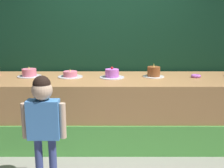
{
  "coord_description": "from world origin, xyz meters",
  "views": [
    {
      "loc": [
        0.0,
        -3.24,
        1.66
      ],
      "look_at": [
        -0.01,
        0.33,
        0.87
      ],
      "focal_mm": 44.21,
      "sensor_mm": 36.0,
      "label": 1
    }
  ],
  "objects_px": {
    "donut": "(197,76)",
    "child_figure": "(44,116)",
    "cake_center": "(113,74)",
    "cake_right": "(154,72)",
    "cake_left": "(71,75)",
    "cake_far_left": "(30,73)"
  },
  "relations": [
    {
      "from": "donut",
      "to": "child_figure",
      "type": "bearing_deg",
      "value": -147.27
    },
    {
      "from": "donut",
      "to": "cake_center",
      "type": "bearing_deg",
      "value": -179.0
    },
    {
      "from": "donut",
      "to": "cake_right",
      "type": "distance_m",
      "value": 0.6
    },
    {
      "from": "donut",
      "to": "cake_left",
      "type": "xyz_separation_m",
      "value": [
        -1.78,
        0.02,
        0.01
      ]
    },
    {
      "from": "cake_center",
      "to": "cake_left",
      "type": "bearing_deg",
      "value": 175.6
    },
    {
      "from": "cake_far_left",
      "to": "cake_left",
      "type": "relative_size",
      "value": 0.97
    },
    {
      "from": "cake_left",
      "to": "cake_right",
      "type": "relative_size",
      "value": 1.16
    },
    {
      "from": "cake_far_left",
      "to": "cake_left",
      "type": "height_order",
      "value": "cake_far_left"
    },
    {
      "from": "child_figure",
      "to": "cake_left",
      "type": "xyz_separation_m",
      "value": [
        0.09,
        1.23,
        0.19
      ]
    },
    {
      "from": "cake_far_left",
      "to": "cake_center",
      "type": "bearing_deg",
      "value": -4.09
    },
    {
      "from": "cake_far_left",
      "to": "cake_center",
      "type": "height_order",
      "value": "cake_center"
    },
    {
      "from": "child_figure",
      "to": "cake_far_left",
      "type": "xyz_separation_m",
      "value": [
        -0.5,
        1.27,
        0.21
      ]
    },
    {
      "from": "donut",
      "to": "cake_center",
      "type": "height_order",
      "value": "cake_center"
    },
    {
      "from": "cake_far_left",
      "to": "cake_right",
      "type": "relative_size",
      "value": 1.12
    },
    {
      "from": "donut",
      "to": "cake_right",
      "type": "height_order",
      "value": "cake_right"
    },
    {
      "from": "cake_far_left",
      "to": "cake_left",
      "type": "xyz_separation_m",
      "value": [
        0.59,
        -0.04,
        -0.01
      ]
    },
    {
      "from": "donut",
      "to": "cake_center",
      "type": "xyz_separation_m",
      "value": [
        -1.19,
        -0.02,
        0.03
      ]
    },
    {
      "from": "cake_far_left",
      "to": "cake_right",
      "type": "bearing_deg",
      "value": -0.87
    },
    {
      "from": "child_figure",
      "to": "cake_right",
      "type": "relative_size",
      "value": 3.82
    },
    {
      "from": "cake_center",
      "to": "child_figure",
      "type": "bearing_deg",
      "value": -120.11
    },
    {
      "from": "child_figure",
      "to": "cake_center",
      "type": "relative_size",
      "value": 3.34
    },
    {
      "from": "child_figure",
      "to": "donut",
      "type": "xyz_separation_m",
      "value": [
        1.88,
        1.21,
        0.18
      ]
    }
  ]
}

